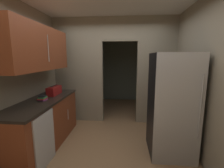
# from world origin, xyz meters

# --- Properties ---
(ground) EXTENTS (20.00, 20.00, 0.00)m
(ground) POSITION_xyz_m (0.00, 0.00, 0.00)
(ground) COLOR #93704C
(kitchen_partition) EXTENTS (3.08, 0.12, 2.67)m
(kitchen_partition) POSITION_xyz_m (-0.05, 1.50, 1.42)
(kitchen_partition) COLOR gray
(kitchen_partition) RESTS_ON ground
(adjoining_room_shell) EXTENTS (3.08, 2.29, 2.67)m
(adjoining_room_shell) POSITION_xyz_m (0.00, 3.07, 1.34)
(adjoining_room_shell) COLOR gray
(adjoining_room_shell) RESTS_ON ground
(refrigerator) EXTENTS (0.71, 0.79, 1.77)m
(refrigerator) POSITION_xyz_m (1.11, 0.19, 0.88)
(refrigerator) COLOR black
(refrigerator) RESTS_ON ground
(lower_cabinet_run) EXTENTS (0.63, 1.94, 0.91)m
(lower_cabinet_run) POSITION_xyz_m (-1.22, 0.18, 0.46)
(lower_cabinet_run) COLOR brown
(lower_cabinet_run) RESTS_ON ground
(dishwasher) EXTENTS (0.02, 0.56, 0.85)m
(dishwasher) POSITION_xyz_m (-0.92, -0.37, 0.43)
(dishwasher) COLOR #B7BABC
(dishwasher) RESTS_ON ground
(upper_cabinet_counterside) EXTENTS (0.36, 1.74, 0.76)m
(upper_cabinet_counterside) POSITION_xyz_m (-1.22, 0.18, 1.85)
(upper_cabinet_counterside) COLOR brown
(boombox) EXTENTS (0.18, 0.41, 0.20)m
(boombox) POSITION_xyz_m (-1.19, 0.61, 1.00)
(boombox) COLOR maroon
(boombox) RESTS_ON lower_cabinet_run
(book_stack) EXTENTS (0.15, 0.16, 0.09)m
(book_stack) POSITION_xyz_m (-1.21, 0.16, 0.95)
(book_stack) COLOR #8C3893
(book_stack) RESTS_ON lower_cabinet_run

